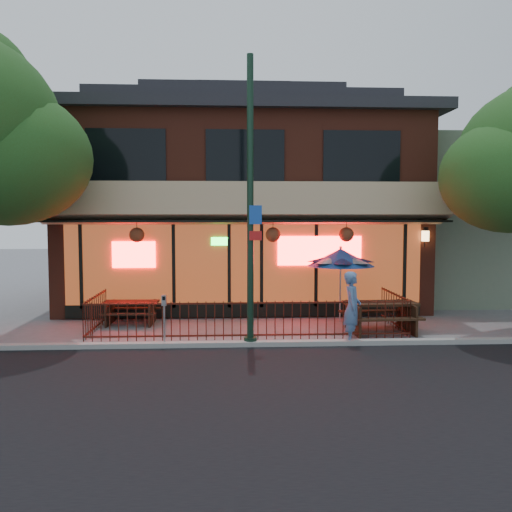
{
  "coord_description": "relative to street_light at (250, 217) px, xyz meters",
  "views": [
    {
      "loc": [
        -0.56,
        -13.49,
        3.17
      ],
      "look_at": [
        0.27,
        2.0,
        2.02
      ],
      "focal_mm": 38.0,
      "sensor_mm": 36.0,
      "label": 1
    }
  ],
  "objects": [
    {
      "name": "ground",
      "position": [
        -0.0,
        0.4,
        -3.15
      ],
      "size": [
        80.0,
        80.0,
        0.0
      ],
      "primitive_type": "plane",
      "color": "gray",
      "rests_on": "ground"
    },
    {
      "name": "asphalt_street",
      "position": [
        -0.0,
        -5.6,
        -3.15
      ],
      "size": [
        80.0,
        11.0,
        0.0
      ],
      "primitive_type": "cube",
      "color": "black",
      "rests_on": "ground"
    },
    {
      "name": "curb",
      "position": [
        -0.0,
        -0.1,
        -3.09
      ],
      "size": [
        80.0,
        0.25,
        0.12
      ],
      "primitive_type": "cube",
      "color": "#999993",
      "rests_on": "ground"
    },
    {
      "name": "restaurant_building",
      "position": [
        -0.0,
        7.51,
        0.98
      ],
      "size": [
        12.96,
        9.49,
        8.05
      ],
      "color": "maroon",
      "rests_on": "ground"
    },
    {
      "name": "neighbor_building",
      "position": [
        9.0,
        8.1,
        -0.15
      ],
      "size": [
        6.0,
        7.0,
        6.0
      ],
      "primitive_type": "cube",
      "color": "slate",
      "rests_on": "ground"
    },
    {
      "name": "patio_fence",
      "position": [
        -0.0,
        0.91,
        -2.52
      ],
      "size": [
        8.44,
        2.62,
        1.0
      ],
      "color": "#45170E",
      "rests_on": "ground"
    },
    {
      "name": "street_light",
      "position": [
        0.0,
        0.0,
        0.0
      ],
      "size": [
        0.43,
        0.32,
        7.0
      ],
      "color": "black",
      "rests_on": "ground"
    },
    {
      "name": "picnic_table_left",
      "position": [
        -3.39,
        2.8,
        -2.7
      ],
      "size": [
        1.61,
        1.25,
        0.68
      ],
      "color": "black",
      "rests_on": "ground"
    },
    {
      "name": "picnic_table_right",
      "position": [
        3.6,
        1.29,
        -2.6
      ],
      "size": [
        2.01,
        1.58,
        0.83
      ],
      "color": "#321E11",
      "rests_on": "ground"
    },
    {
      "name": "patio_umbrella",
      "position": [
        2.81,
        2.8,
        -1.2
      ],
      "size": [
        2.0,
        2.0,
        2.28
      ],
      "color": "gray",
      "rests_on": "ground"
    },
    {
      "name": "pedestrian",
      "position": [
        2.53,
        0.05,
        -2.25
      ],
      "size": [
        0.58,
        0.74,
        1.8
      ],
      "primitive_type": "imported",
      "rotation": [
        0.0,
        0.0,
        1.33
      ],
      "color": "#5172A3",
      "rests_on": "ground"
    },
    {
      "name": "parking_meter_near",
      "position": [
        -2.1,
        0.0,
        -2.3
      ],
      "size": [
        0.12,
        0.11,
        1.26
      ],
      "color": "#92959A",
      "rests_on": "ground"
    }
  ]
}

